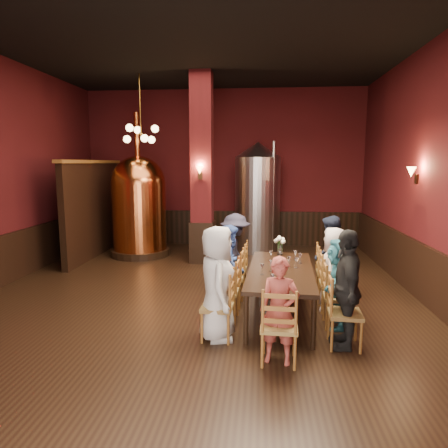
# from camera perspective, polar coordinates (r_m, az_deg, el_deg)

# --- Properties ---
(room) EXTENTS (10.00, 10.02, 4.50)m
(room) POSITION_cam_1_polar(r_m,az_deg,el_deg) (6.81, -4.13, 7.37)
(room) COLOR black
(room) RESTS_ON ground
(wainscot_right) EXTENTS (0.08, 9.90, 1.00)m
(wainscot_right) POSITION_cam_1_polar(r_m,az_deg,el_deg) (7.54, 27.52, -6.95)
(wainscot_right) COLOR black
(wainscot_right) RESTS_ON ground
(wainscot_back) EXTENTS (7.90, 0.08, 1.00)m
(wainscot_back) POSITION_cam_1_polar(r_m,az_deg,el_deg) (11.88, -0.11, -0.53)
(wainscot_back) COLOR black
(wainscot_back) RESTS_ON ground
(column) EXTENTS (0.58, 0.58, 4.50)m
(column) POSITION_cam_1_polar(r_m,az_deg,el_deg) (9.62, -3.15, 7.76)
(column) COLOR #430E11
(column) RESTS_ON ground
(partition) EXTENTS (0.22, 3.50, 2.40)m
(partition) POSITION_cam_1_polar(r_m,az_deg,el_deg) (10.88, -18.08, 1.91)
(partition) COLOR black
(partition) RESTS_ON ground
(pendant_cluster) EXTENTS (0.90, 0.90, 1.70)m
(pendant_cluster) POSITION_cam_1_polar(r_m,az_deg,el_deg) (10.07, -11.78, 12.48)
(pendant_cluster) COLOR #A57226
(pendant_cluster) RESTS_ON room
(sconce_wall) EXTENTS (0.20, 0.20, 0.36)m
(sconce_wall) POSITION_cam_1_polar(r_m,az_deg,el_deg) (8.02, 25.84, 6.37)
(sconce_wall) COLOR black
(sconce_wall) RESTS_ON room
(sconce_column) EXTENTS (0.20, 0.20, 0.36)m
(sconce_column) POSITION_cam_1_polar(r_m,az_deg,el_deg) (9.32, -3.42, 7.42)
(sconce_column) COLOR black
(sconce_column) RESTS_ON column
(dining_table) EXTENTS (1.13, 2.45, 0.75)m
(dining_table) POSITION_cam_1_polar(r_m,az_deg,el_deg) (6.40, 8.11, -6.95)
(dining_table) COLOR black
(dining_table) RESTS_ON ground
(chair_0) EXTENTS (0.49, 0.49, 0.92)m
(chair_0) POSITION_cam_1_polar(r_m,az_deg,el_deg) (5.59, -0.97, -11.67)
(chair_0) COLOR olive
(chair_0) RESTS_ON ground
(person_0) EXTENTS (0.62, 0.84, 1.58)m
(person_0) POSITION_cam_1_polar(r_m,az_deg,el_deg) (5.48, -0.98, -8.46)
(person_0) COLOR beige
(person_0) RESTS_ON ground
(chair_1) EXTENTS (0.49, 0.49, 0.92)m
(chair_1) POSITION_cam_1_polar(r_m,az_deg,el_deg) (6.21, 0.06, -9.54)
(chair_1) COLOR olive
(chair_1) RESTS_ON ground
(person_1) EXTENTS (0.46, 0.57, 1.35)m
(person_1) POSITION_cam_1_polar(r_m,az_deg,el_deg) (6.15, 0.06, -7.66)
(person_1) COLOR #A2251B
(person_1) RESTS_ON ground
(chair_2) EXTENTS (0.49, 0.49, 0.92)m
(chair_2) POSITION_cam_1_polar(r_m,az_deg,el_deg) (6.84, 0.89, -7.83)
(chair_2) COLOR olive
(chair_2) RESTS_ON ground
(person_2) EXTENTS (0.42, 0.71, 1.39)m
(person_2) POSITION_cam_1_polar(r_m,az_deg,el_deg) (6.77, 0.89, -5.93)
(person_2) COLOR #2A458E
(person_2) RESTS_ON ground
(chair_3) EXTENTS (0.49, 0.49, 0.92)m
(chair_3) POSITION_cam_1_polar(r_m,az_deg,el_deg) (7.48, 1.58, -6.38)
(chair_3) COLOR olive
(chair_3) RESTS_ON ground
(person_3) EXTENTS (0.61, 1.00, 1.49)m
(person_3) POSITION_cam_1_polar(r_m,az_deg,el_deg) (7.41, 1.59, -4.24)
(person_3) COLOR black
(person_3) RESTS_ON ground
(chair_4) EXTENTS (0.49, 0.49, 0.92)m
(chair_4) POSITION_cam_1_polar(r_m,az_deg,el_deg) (5.58, 16.91, -12.08)
(chair_4) COLOR olive
(chair_4) RESTS_ON ground
(person_4) EXTENTS (0.45, 0.95, 1.58)m
(person_4) POSITION_cam_1_polar(r_m,az_deg,el_deg) (5.48, 17.07, -8.87)
(person_4) COLOR black
(person_4) RESTS_ON ground
(chair_5) EXTENTS (0.49, 0.49, 0.92)m
(chair_5) POSITION_cam_1_polar(r_m,az_deg,el_deg) (6.21, 16.02, -9.91)
(chair_5) COLOR olive
(chair_5) RESTS_ON ground
(person_5) EXTENTS (0.61, 1.29, 1.34)m
(person_5) POSITION_cam_1_polar(r_m,az_deg,el_deg) (6.14, 16.11, -8.05)
(person_5) COLOR #2A6C7E
(person_5) RESTS_ON ground
(chair_6) EXTENTS (0.49, 0.49, 0.92)m
(chair_6) POSITION_cam_1_polar(r_m,az_deg,el_deg) (6.83, 15.31, -8.16)
(chair_6) COLOR olive
(chair_6) RESTS_ON ground
(person_6) EXTENTS (0.64, 0.78, 1.38)m
(person_6) POSITION_cam_1_polar(r_m,az_deg,el_deg) (6.77, 15.39, -6.28)
(person_6) COLOR #BBA9A5
(person_6) RESTS_ON ground
(chair_7) EXTENTS (0.49, 0.49, 0.92)m
(chair_7) POSITION_cam_1_polar(r_m,az_deg,el_deg) (7.47, 14.72, -6.68)
(chair_7) COLOR olive
(chair_7) RESTS_ON ground
(person_7) EXTENTS (0.55, 0.79, 1.48)m
(person_7) POSITION_cam_1_polar(r_m,az_deg,el_deg) (7.40, 14.81, -4.58)
(person_7) COLOR #192033
(person_7) RESTS_ON ground
(chair_8) EXTENTS (0.49, 0.49, 0.92)m
(chair_8) POSITION_cam_1_polar(r_m,az_deg,el_deg) (5.01, 7.88, -14.23)
(chair_8) COLOR olive
(chair_8) RESTS_ON ground
(person_8) EXTENTS (0.52, 0.39, 1.31)m
(person_8) POSITION_cam_1_polar(r_m,az_deg,el_deg) (4.94, 7.93, -12.15)
(person_8) COLOR #943A31
(person_8) RESTS_ON ground
(copper_kettle) EXTENTS (1.60, 1.60, 3.67)m
(copper_kettle) POSITION_cam_1_polar(r_m,az_deg,el_deg) (10.61, -12.03, 2.73)
(copper_kettle) COLOR black
(copper_kettle) RESTS_ON ground
(steel_vessel) EXTENTS (1.53, 1.53, 2.97)m
(steel_vessel) POSITION_cam_1_polar(r_m,az_deg,el_deg) (10.94, 4.80, 3.84)
(steel_vessel) COLOR #B2B2B7
(steel_vessel) RESTS_ON ground
(rose_vase) EXTENTS (0.21, 0.21, 0.35)m
(rose_vase) POSITION_cam_1_polar(r_m,az_deg,el_deg) (7.31, 8.02, -2.62)
(rose_vase) COLOR white
(rose_vase) RESTS_ON dining_table
(wine_glass_0) EXTENTS (0.07, 0.07, 0.17)m
(wine_glass_0) POSITION_cam_1_polar(r_m,az_deg,el_deg) (6.52, 9.27, -5.35)
(wine_glass_0) COLOR white
(wine_glass_0) RESTS_ON dining_table
(wine_glass_1) EXTENTS (0.07, 0.07, 0.17)m
(wine_glass_1) POSITION_cam_1_polar(r_m,az_deg,el_deg) (7.10, 8.01, -4.16)
(wine_glass_1) COLOR white
(wine_glass_1) RESTS_ON dining_table
(wine_glass_2) EXTENTS (0.07, 0.07, 0.17)m
(wine_glass_2) POSITION_cam_1_polar(r_m,az_deg,el_deg) (5.48, 6.90, -8.02)
(wine_glass_2) COLOR white
(wine_glass_2) RESTS_ON dining_table
(wine_glass_3) EXTENTS (0.07, 0.07, 0.17)m
(wine_glass_3) POSITION_cam_1_polar(r_m,az_deg,el_deg) (6.02, 7.95, -6.51)
(wine_glass_3) COLOR white
(wine_glass_3) RESTS_ON dining_table
(wine_glass_4) EXTENTS (0.07, 0.07, 0.17)m
(wine_glass_4) POSITION_cam_1_polar(r_m,az_deg,el_deg) (6.02, 5.45, -6.45)
(wine_glass_4) COLOR white
(wine_glass_4) RESTS_ON dining_table
(wine_glass_5) EXTENTS (0.07, 0.07, 0.17)m
(wine_glass_5) POSITION_cam_1_polar(r_m,az_deg,el_deg) (6.48, 10.34, -5.46)
(wine_glass_5) COLOR white
(wine_glass_5) RESTS_ON dining_table
(wine_glass_6) EXTENTS (0.07, 0.07, 0.17)m
(wine_glass_6) POSITION_cam_1_polar(r_m,az_deg,el_deg) (6.99, 10.14, -4.43)
(wine_glass_6) COLOR white
(wine_glass_6) RESTS_ON dining_table
(wine_glass_7) EXTENTS (0.07, 0.07, 0.17)m
(wine_glass_7) POSITION_cam_1_polar(r_m,az_deg,el_deg) (6.90, 6.71, -4.52)
(wine_glass_7) COLOR white
(wine_glass_7) RESTS_ON dining_table
(wine_glass_8) EXTENTS (0.07, 0.07, 0.17)m
(wine_glass_8) POSITION_cam_1_polar(r_m,az_deg,el_deg) (6.77, 10.83, -4.87)
(wine_glass_8) COLOR white
(wine_glass_8) RESTS_ON dining_table
(wine_glass_9) EXTENTS (0.07, 0.07, 0.17)m
(wine_glass_9) POSITION_cam_1_polar(r_m,az_deg,el_deg) (6.22, 6.73, -5.98)
(wine_glass_9) COLOR white
(wine_glass_9) RESTS_ON dining_table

